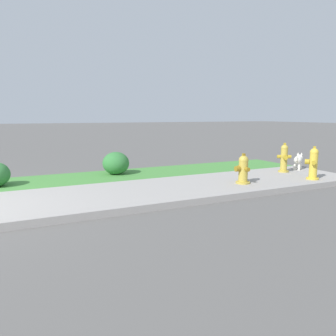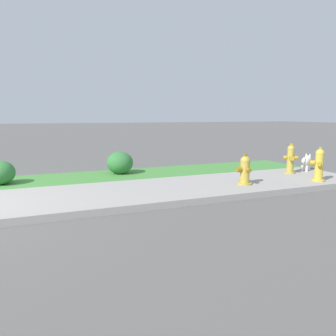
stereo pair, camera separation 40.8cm
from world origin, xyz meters
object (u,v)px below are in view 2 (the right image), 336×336
(small_white_dog, at_px, (306,161))
(fire_hydrant_at_driveway, at_px, (245,170))
(fire_hydrant_across_street, at_px, (291,159))
(shrub_bush_mid_verge, at_px, (120,163))
(shrub_bush_near_lamp, at_px, (0,173))
(fire_hydrant_far_end, at_px, (319,165))

(small_white_dog, bearing_deg, fire_hydrant_at_driveway, 164.93)
(fire_hydrant_across_street, xyz_separation_m, shrub_bush_mid_verge, (-4.09, 1.64, -0.09))
(fire_hydrant_at_driveway, bearing_deg, shrub_bush_near_lamp, 71.03)
(fire_hydrant_at_driveway, bearing_deg, fire_hydrant_across_street, -65.99)
(fire_hydrant_across_street, height_order, fire_hydrant_far_end, fire_hydrant_far_end)
(shrub_bush_mid_verge, bearing_deg, fire_hydrant_across_street, -21.87)
(fire_hydrant_at_driveway, relative_size, fire_hydrant_far_end, 0.86)
(fire_hydrant_across_street, xyz_separation_m, shrub_bush_near_lamp, (-6.82, 1.31, -0.11))
(shrub_bush_near_lamp, bearing_deg, fire_hydrant_far_end, -19.45)
(shrub_bush_mid_verge, bearing_deg, small_white_dog, -17.13)
(fire_hydrant_at_driveway, height_order, shrub_bush_near_lamp, fire_hydrant_at_driveway)
(fire_hydrant_across_street, relative_size, fire_hydrant_far_end, 0.99)
(fire_hydrant_far_end, height_order, small_white_dog, fire_hydrant_far_end)
(fire_hydrant_far_end, bearing_deg, fire_hydrant_across_street, 40.64)
(fire_hydrant_at_driveway, height_order, small_white_dog, fire_hydrant_at_driveway)
(fire_hydrant_at_driveway, xyz_separation_m, fire_hydrant_far_end, (1.77, -0.33, 0.06))
(fire_hydrant_at_driveway, bearing_deg, shrub_bush_mid_verge, 46.14)
(fire_hydrant_far_end, distance_m, small_white_dog, 1.48)
(fire_hydrant_at_driveway, relative_size, shrub_bush_mid_verge, 1.00)
(shrub_bush_mid_verge, distance_m, shrub_bush_near_lamp, 2.76)
(fire_hydrant_at_driveway, distance_m, fire_hydrant_across_street, 2.05)
(fire_hydrant_across_street, bearing_deg, small_white_dog, -133.95)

